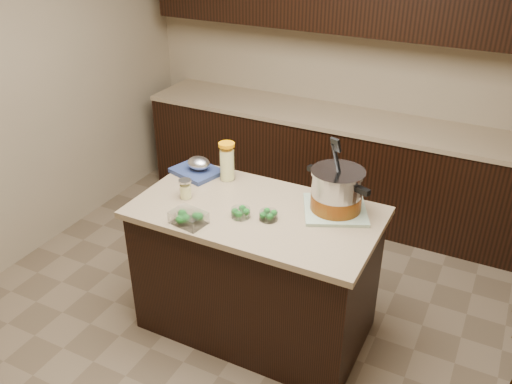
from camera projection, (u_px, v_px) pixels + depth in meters
The scene contains 12 objects.
ground_plane at pixel (256, 325), 3.64m from camera, with size 4.00×4.00×0.00m, color brown.
room_shell at pixel (256, 75), 2.81m from camera, with size 4.04×4.04×2.72m.
back_cabinets at pixel (350, 111), 4.54m from camera, with size 3.60×0.63×2.33m.
island at pixel (256, 270), 3.42m from camera, with size 1.46×0.81×0.90m.
dish_towel at pixel (335, 210), 3.19m from camera, with size 0.36×0.36×0.02m, color #5F8E63.
stock_pot at pixel (336, 193), 3.13m from camera, with size 0.43×0.40×0.45m.
lemonade_pitcher at pixel (227, 163), 3.49m from camera, with size 0.11×0.11×0.25m.
mason_jar at pixel (185, 189), 3.31m from camera, with size 0.08×0.08×0.13m.
broccoli_tub_left at pixel (241, 213), 3.12m from camera, with size 0.12×0.12×0.05m.
broccoli_tub_right at pixel (268, 216), 3.10m from camera, with size 0.14×0.14×0.05m.
broccoli_tub_rect at pixel (189, 218), 3.06m from camera, with size 0.22×0.17×0.07m.
blue_tray at pixel (197, 168), 3.60m from camera, with size 0.36×0.32×0.12m.
Camera 1 is at (1.25, -2.46, 2.54)m, focal length 38.00 mm.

